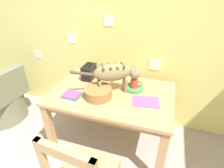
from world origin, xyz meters
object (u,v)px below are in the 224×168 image
at_px(wicker_basket, 98,93).
at_px(cat, 115,73).
at_px(dining_table, 112,99).
at_px(coffee_mug, 134,83).
at_px(toaster, 89,72).
at_px(magazine, 146,102).
at_px(wicker_armchair, 3,102).
at_px(saucer_bowl, 134,88).
at_px(book_stack, 72,96).

bearing_deg(wicker_basket, cat, 49.27).
height_order(dining_table, coffee_mug, coffee_mug).
xyz_separation_m(cat, toaster, (-0.39, 0.19, -0.13)).
distance_m(coffee_mug, toaster, 0.58).
height_order(magazine, toaster, toaster).
xyz_separation_m(cat, wicker_armchair, (-1.62, -0.09, -0.66)).
relative_size(dining_table, cat, 1.99).
distance_m(dining_table, cat, 0.31).
bearing_deg(cat, toaster, -145.01).
xyz_separation_m(magazine, wicker_basket, (-0.48, -0.06, 0.05)).
height_order(saucer_bowl, wicker_basket, wicker_basket).
height_order(coffee_mug, book_stack, coffee_mug).
xyz_separation_m(saucer_bowl, coffee_mug, (0.00, -0.00, 0.06)).
relative_size(dining_table, book_stack, 7.16).
bearing_deg(book_stack, toaster, 91.60).
bearing_deg(magazine, saucer_bowl, 118.29).
bearing_deg(magazine, toaster, 147.72).
distance_m(dining_table, magazine, 0.39).
xyz_separation_m(dining_table, magazine, (0.37, -0.07, 0.09)).
height_order(saucer_bowl, coffee_mug, coffee_mug).
bearing_deg(cat, magazine, 45.37).
distance_m(book_stack, toaster, 0.46).
height_order(book_stack, wicker_basket, wicker_basket).
xyz_separation_m(cat, coffee_mug, (0.19, 0.10, -0.14)).
xyz_separation_m(dining_table, toaster, (-0.36, 0.21, 0.17)).
relative_size(saucer_bowl, coffee_mug, 1.62).
bearing_deg(saucer_bowl, cat, -150.86).
xyz_separation_m(book_stack, wicker_basket, (0.24, 0.11, 0.02)).
relative_size(book_stack, wicker_armchair, 0.23).
height_order(dining_table, saucer_bowl, saucer_bowl).
bearing_deg(wicker_armchair, book_stack, -94.38).
bearing_deg(wicker_armchair, magazine, -86.33).
bearing_deg(magazine, book_stack, -177.42).
bearing_deg(book_stack, saucer_bowl, 33.77).
xyz_separation_m(book_stack, wicker_armchair, (-1.25, 0.18, -0.48)).
distance_m(coffee_mug, wicker_armchair, 1.89).
bearing_deg(book_stack, magazine, 13.69).
bearing_deg(cat, coffee_mug, 89.50).
height_order(coffee_mug, toaster, toaster).
bearing_deg(coffee_mug, wicker_armchair, -174.05).
xyz_separation_m(coffee_mug, toaster, (-0.57, 0.09, 0.01)).
bearing_deg(book_stack, wicker_basket, 25.40).
height_order(wicker_basket, toaster, toaster).
relative_size(dining_table, wicker_armchair, 1.64).
height_order(dining_table, magazine, magazine).
bearing_deg(cat, book_stack, -83.27).
relative_size(cat, saucer_bowl, 3.14).
bearing_deg(cat, wicker_armchair, -116.06).
relative_size(dining_table, saucer_bowl, 6.27).
bearing_deg(dining_table, magazine, -10.45).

